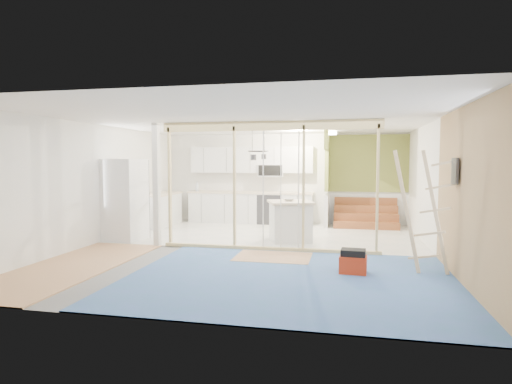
% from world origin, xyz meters
% --- Properties ---
extents(room, '(7.01, 8.01, 2.61)m').
position_xyz_m(room, '(0.00, 0.00, 1.30)').
color(room, slate).
rests_on(room, ground).
extents(floor_overlays, '(7.00, 8.00, 0.03)m').
position_xyz_m(floor_overlays, '(0.07, 0.06, 0.01)').
color(floor_overlays, silver).
rests_on(floor_overlays, room).
extents(stud_frame, '(4.66, 0.14, 2.60)m').
position_xyz_m(stud_frame, '(-0.27, -0.00, 1.61)').
color(stud_frame, '#D8BC84').
rests_on(stud_frame, room).
extents(base_cabinets, '(4.45, 2.24, 0.93)m').
position_xyz_m(base_cabinets, '(-1.61, 3.36, 0.47)').
color(base_cabinets, silver).
rests_on(base_cabinets, room).
extents(upper_cabinets, '(3.60, 0.41, 0.85)m').
position_xyz_m(upper_cabinets, '(-0.84, 3.82, 1.82)').
color(upper_cabinets, silver).
rests_on(upper_cabinets, room).
extents(green_partition, '(2.25, 1.51, 2.60)m').
position_xyz_m(green_partition, '(2.04, 3.66, 0.94)').
color(green_partition, olive).
rests_on(green_partition, room).
extents(pot_rack, '(0.52, 0.52, 0.72)m').
position_xyz_m(pot_rack, '(-0.31, 1.89, 2.00)').
color(pot_rack, black).
rests_on(pot_rack, room).
extents(sheathing_panel, '(0.02, 4.00, 2.60)m').
position_xyz_m(sheathing_panel, '(3.48, -2.00, 1.30)').
color(sheathing_panel, '#A28E58').
rests_on(sheathing_panel, room).
extents(electrical_panel, '(0.04, 0.30, 0.40)m').
position_xyz_m(electrical_panel, '(3.43, -1.40, 1.65)').
color(electrical_panel, '#39393E').
rests_on(electrical_panel, room).
extents(ceiling_light, '(0.32, 0.32, 0.08)m').
position_xyz_m(ceiling_light, '(1.40, 3.00, 2.54)').
color(ceiling_light, '#FFEABF').
rests_on(ceiling_light, room).
extents(fridge, '(0.88, 0.85, 1.85)m').
position_xyz_m(fridge, '(-3.09, 0.45, 0.93)').
color(fridge, white).
rests_on(fridge, room).
extents(island, '(1.18, 1.18, 0.91)m').
position_xyz_m(island, '(0.60, 1.10, 0.45)').
color(island, silver).
rests_on(island, room).
extents(bowl, '(0.30, 0.30, 0.06)m').
position_xyz_m(bowl, '(0.57, 1.13, 0.94)').
color(bowl, silver).
rests_on(bowl, island).
extents(soap_bottle_a, '(0.13, 0.14, 0.30)m').
position_xyz_m(soap_bottle_a, '(-2.50, 3.61, 1.08)').
color(soap_bottle_a, silver).
rests_on(soap_bottle_a, base_cabinets).
extents(soap_bottle_b, '(0.11, 0.11, 0.19)m').
position_xyz_m(soap_bottle_b, '(0.54, 3.61, 1.03)').
color(soap_bottle_b, white).
rests_on(soap_bottle_b, base_cabinets).
extents(toolbox, '(0.45, 0.35, 0.40)m').
position_xyz_m(toolbox, '(1.94, -1.48, 0.19)').
color(toolbox, '#B42B10').
rests_on(toolbox, room).
extents(ladder, '(1.04, 0.20, 1.96)m').
position_xyz_m(ladder, '(3.05, -1.21, 1.00)').
color(ladder, '#D7B683').
rests_on(ladder, room).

